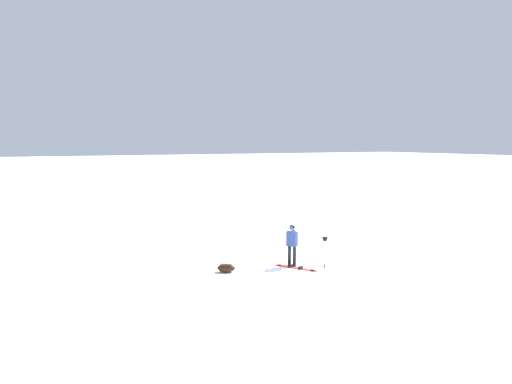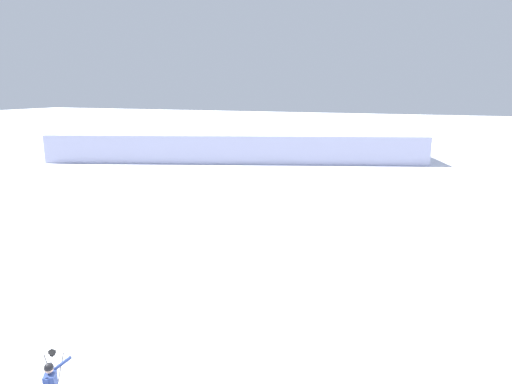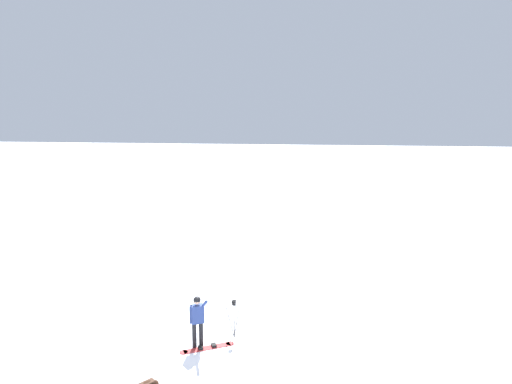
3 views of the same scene
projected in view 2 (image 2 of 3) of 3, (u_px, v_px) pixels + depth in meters
The scene contains 2 objects.
camera_tripod at pixel (53, 362), 12.66m from camera, with size 0.49×0.48×1.29m.
distant_ridge at pixel (240, 142), 58.25m from camera, with size 28.85×45.40×3.14m.
Camera 2 is at (-7.97, -7.96, 8.27)m, focal length 32.43 mm.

